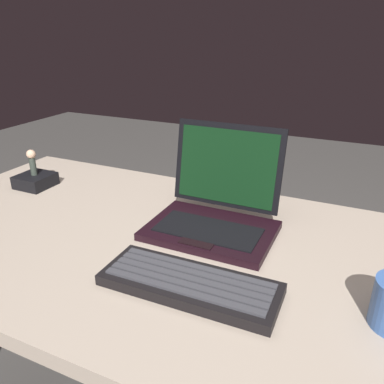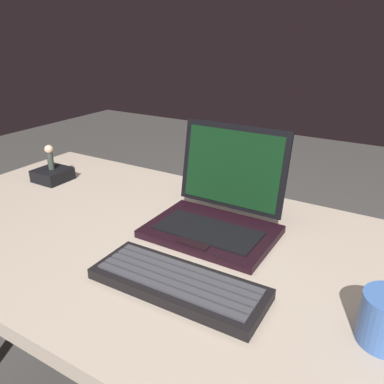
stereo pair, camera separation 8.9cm
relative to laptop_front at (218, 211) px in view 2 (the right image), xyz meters
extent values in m
cube|color=#A39381|center=(-0.01, -0.11, -0.07)|extent=(1.62, 0.76, 0.03)
cylinder|color=black|center=(-0.76, 0.21, -0.45)|extent=(0.05, 0.05, 0.72)
cube|color=black|center=(0.00, -0.04, -0.04)|extent=(0.30, 0.21, 0.02)
cube|color=black|center=(0.00, -0.05, -0.03)|extent=(0.25, 0.12, 0.00)
cube|color=black|center=(0.00, -0.12, -0.03)|extent=(0.08, 0.03, 0.00)
cube|color=black|center=(0.00, 0.08, 0.09)|extent=(0.28, 0.05, 0.21)
cube|color=black|center=(0.00, 0.08, 0.09)|extent=(0.26, 0.04, 0.19)
cube|color=#59CCF2|center=(0.00, 0.08, 0.08)|extent=(0.24, 0.00, 0.01)
cube|color=black|center=(0.05, -0.25, -0.04)|extent=(0.35, 0.13, 0.02)
cube|color=#38383D|center=(0.05, -0.29, -0.03)|extent=(0.32, 0.02, 0.00)
cube|color=#38383D|center=(0.05, -0.27, -0.03)|extent=(0.32, 0.02, 0.00)
cube|color=#38383D|center=(0.05, -0.25, -0.03)|extent=(0.32, 0.02, 0.00)
cube|color=#38383D|center=(0.05, -0.23, -0.03)|extent=(0.32, 0.02, 0.00)
cube|color=#38383D|center=(0.05, -0.21, -0.03)|extent=(0.32, 0.02, 0.00)
cube|color=black|center=(-0.62, 0.02, -0.03)|extent=(0.10, 0.10, 0.04)
cylinder|color=#2F3730|center=(-0.62, 0.02, 0.02)|extent=(0.02, 0.02, 0.06)
sphere|color=tan|center=(-0.62, 0.02, 0.06)|extent=(0.03, 0.03, 0.03)
camera|label=1|loc=(0.31, -0.81, 0.41)|focal=36.34mm
camera|label=2|loc=(0.39, -0.77, 0.41)|focal=36.34mm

